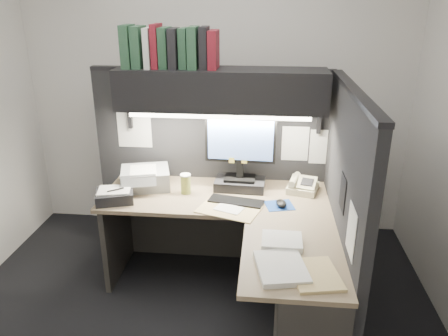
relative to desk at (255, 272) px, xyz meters
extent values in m
plane|color=black|center=(-0.43, 0.00, -0.44)|extent=(3.50, 3.50, 0.00)
cube|color=silver|center=(-0.43, 1.50, 0.91)|extent=(3.50, 0.04, 2.70)
cube|color=silver|center=(-0.43, -1.50, 0.91)|extent=(3.50, 0.04, 2.70)
cube|color=black|center=(-0.40, 0.93, 0.36)|extent=(1.90, 0.06, 1.60)
cube|color=black|center=(0.55, 0.18, 0.36)|extent=(0.06, 1.50, 1.60)
cube|color=#7B644E|center=(-0.33, 0.56, 0.27)|extent=(1.70, 0.68, 0.03)
cube|color=#7B644E|center=(0.22, -0.20, 0.27)|extent=(0.60, 0.85, 0.03)
cube|color=#2C2A27|center=(-0.33, 0.86, -0.09)|extent=(1.61, 0.02, 0.70)
cube|color=#2C2A27|center=(-1.13, 0.56, -0.09)|extent=(0.04, 0.61, 0.70)
cube|color=#2C2A27|center=(0.32, -0.43, -0.09)|extent=(0.38, 0.40, 0.70)
cube|color=black|center=(-0.30, 0.75, 1.06)|extent=(1.55, 0.34, 0.30)
cylinder|color=white|center=(-0.30, 0.61, 0.89)|extent=(1.32, 0.04, 0.04)
cube|color=black|center=(-0.15, 0.71, 0.32)|extent=(0.40, 0.25, 0.07)
cube|color=black|center=(-0.15, 0.71, 0.45)|extent=(0.06, 0.05, 0.13)
cube|color=black|center=(-0.15, 0.70, 0.69)|extent=(0.54, 0.06, 0.35)
cube|color=#648ADB|center=(-0.15, 0.68, 0.69)|extent=(0.49, 0.02, 0.31)
cube|color=black|center=(-0.16, 0.44, 0.30)|extent=(0.42, 0.21, 0.02)
cube|color=navy|center=(0.16, 0.43, 0.29)|extent=(0.23, 0.22, 0.00)
ellipsoid|color=black|center=(0.17, 0.41, 0.31)|extent=(0.10, 0.13, 0.04)
cube|color=beige|center=(0.34, 0.70, 0.33)|extent=(0.27, 0.27, 0.09)
cylinder|color=#B2AC47|center=(-0.55, 0.58, 0.36)|extent=(0.09, 0.09, 0.14)
cube|color=#95989B|center=(-0.89, 0.67, 0.36)|extent=(0.44, 0.40, 0.15)
cube|color=black|center=(-1.05, 0.39, 0.33)|extent=(0.32, 0.29, 0.08)
cube|color=tan|center=(-0.20, 0.32, 0.29)|extent=(0.49, 0.39, 0.01)
cube|color=white|center=(0.16, -0.12, 0.31)|extent=(0.24, 0.21, 0.05)
cube|color=white|center=(0.15, -0.38, 0.30)|extent=(0.32, 0.37, 0.03)
cube|color=tan|center=(0.33, -0.41, 0.30)|extent=(0.30, 0.35, 0.02)
cube|color=#22452E|center=(-0.98, 0.74, 1.36)|extent=(0.07, 0.22, 0.30)
cube|color=#22452E|center=(-0.90, 0.75, 1.35)|extent=(0.07, 0.22, 0.29)
cube|color=silver|center=(-0.82, 0.75, 1.35)|extent=(0.04, 0.22, 0.28)
cube|color=maroon|center=(-0.77, 0.76, 1.36)|extent=(0.05, 0.22, 0.31)
cube|color=#22452E|center=(-0.71, 0.77, 1.35)|extent=(0.06, 0.22, 0.28)
cube|color=black|center=(-0.64, 0.73, 1.35)|extent=(0.06, 0.22, 0.28)
cube|color=#22452E|center=(-0.57, 0.77, 1.35)|extent=(0.06, 0.22, 0.28)
cube|color=#22452E|center=(-0.50, 0.75, 1.35)|extent=(0.07, 0.22, 0.29)
cube|color=black|center=(-0.42, 0.76, 1.35)|extent=(0.06, 0.22, 0.29)
cube|color=maroon|center=(-0.35, 0.75, 1.34)|extent=(0.06, 0.22, 0.27)
cube|color=white|center=(0.27, 0.90, 0.61)|extent=(0.21, 0.00, 0.28)
cube|color=white|center=(0.49, 0.90, 0.59)|extent=(0.21, 0.00, 0.28)
cube|color=white|center=(-1.03, 0.90, 0.71)|extent=(0.28, 0.00, 0.34)
cube|color=black|center=(0.52, 0.05, 0.58)|extent=(0.00, 0.18, 0.22)
cube|color=white|center=(0.52, -0.30, 0.51)|extent=(0.00, 0.21, 0.28)
camera|label=1|loc=(0.04, -2.43, 1.68)|focal=35.00mm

